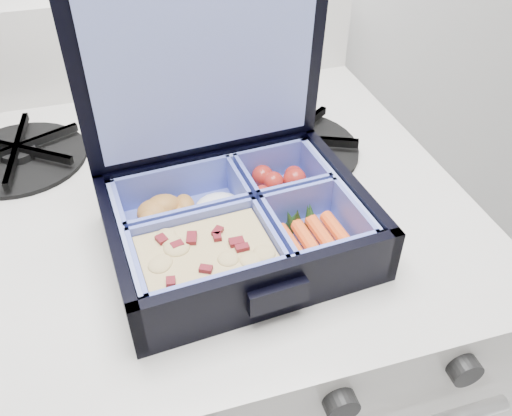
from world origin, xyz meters
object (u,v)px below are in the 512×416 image
object	(u,v)px
burner_grate	(286,142)
bento_box	(238,225)
fork	(261,162)
stove	(215,387)

from	to	relation	value
burner_grate	bento_box	bearing A→B (deg)	-123.99
bento_box	fork	world-z (taller)	bento_box
stove	bento_box	size ratio (longest dim) A/B	3.55
stove	bento_box	xyz separation A→B (m)	(0.02, -0.12, 0.46)
bento_box	fork	bearing A→B (deg)	59.60
bento_box	fork	size ratio (longest dim) A/B	1.29
stove	fork	world-z (taller)	fork
burner_grate	fork	size ratio (longest dim) A/B	0.96
burner_grate	stove	bearing A→B (deg)	-166.49
bento_box	burner_grate	size ratio (longest dim) A/B	1.35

